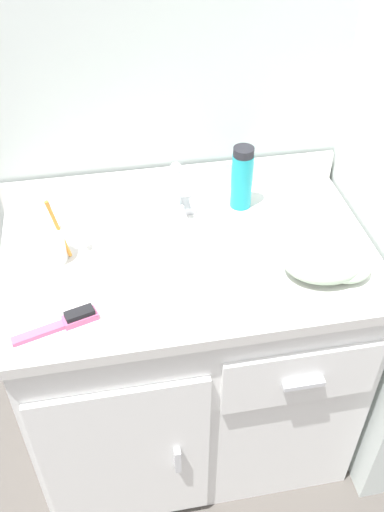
{
  "coord_description": "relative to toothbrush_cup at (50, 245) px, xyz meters",
  "views": [
    {
      "loc": [
        -0.18,
        -1.02,
        1.68
      ],
      "look_at": [
        0.0,
        -0.03,
        0.8
      ],
      "focal_mm": 40.0,
      "sensor_mm": 36.0,
      "label": 1
    }
  ],
  "objects": [
    {
      "name": "ground_plane",
      "position": [
        0.33,
        -0.04,
        -0.82
      ],
      "size": [
        6.0,
        6.0,
        0.0
      ],
      "primitive_type": "plane",
      "color": "#4C4742"
    },
    {
      "name": "wall_back",
      "position": [
        0.33,
        0.28,
        0.28
      ],
      "size": [
        1.08,
        0.08,
        2.2
      ],
      "primitive_type": "cube",
      "color": "silver",
      "rests_on": "ground_plane"
    },
    {
      "name": "vanity",
      "position": [
        0.32,
        -0.05,
        -0.41
      ],
      "size": [
        0.9,
        0.56,
        0.78
      ],
      "color": "white",
      "rests_on": "ground_plane"
    },
    {
      "name": "backsplash",
      "position": [
        0.33,
        0.22,
        -0.01
      ],
      "size": [
        0.9,
        0.02,
        0.08
      ],
      "color": "silver",
      "rests_on": "vanity"
    },
    {
      "name": "sink_faucet",
      "position": [
        0.33,
        0.14,
        0.0
      ],
      "size": [
        0.09,
        0.09,
        0.14
      ],
      "color": "silver",
      "rests_on": "vanity"
    },
    {
      "name": "toothbrush_cup",
      "position": [
        0.0,
        0.0,
        0.0
      ],
      "size": [
        0.09,
        0.07,
        0.18
      ],
      "color": "white",
      "rests_on": "vanity"
    },
    {
      "name": "shaving_cream_can",
      "position": [
        0.49,
        0.13,
        0.04
      ],
      "size": [
        0.06,
        0.06,
        0.17
      ],
      "color": "teal",
      "rests_on": "vanity"
    },
    {
      "name": "hairbrush",
      "position": [
        0.03,
        -0.22,
        -0.04
      ],
      "size": [
        0.18,
        0.08,
        0.03
      ],
      "rotation": [
        0.0,
        0.0,
        0.29
      ],
      "color": "#C1517F",
      "rests_on": "vanity"
    },
    {
      "name": "hand_towel",
      "position": [
        0.63,
        -0.16,
        -0.01
      ],
      "size": [
        0.2,
        0.15,
        0.07
      ],
      "color": "#A8BCA3",
      "rests_on": "vanity"
    }
  ]
}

